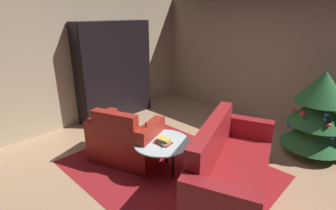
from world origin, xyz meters
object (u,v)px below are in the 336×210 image
(book_stack_on_table, at_px, (163,141))
(bottle_on_table, at_px, (146,133))
(coffee_table, at_px, (162,144))
(armchair_red, at_px, (125,141))
(decorated_tree, at_px, (318,113))
(couch_red, at_px, (230,171))
(bookshelf_unit, at_px, (119,71))

(book_stack_on_table, distance_m, bottle_on_table, 0.27)
(coffee_table, distance_m, book_stack_on_table, 0.09)
(armchair_red, relative_size, coffee_table, 1.47)
(coffee_table, bearing_deg, decorated_tree, 55.20)
(coffee_table, bearing_deg, book_stack_on_table, -22.49)
(bottle_on_table, bearing_deg, couch_red, 17.14)
(armchair_red, height_order, coffee_table, armchair_red)
(decorated_tree, bearing_deg, bottle_on_table, -126.81)
(bookshelf_unit, xyz_separation_m, couch_red, (3.14, -0.68, -0.67))
(bookshelf_unit, relative_size, armchair_red, 1.71)
(armchair_red, relative_size, couch_red, 0.59)
(couch_red, bearing_deg, bookshelf_unit, 167.81)
(bottle_on_table, bearing_deg, bookshelf_unit, 152.85)
(coffee_table, relative_size, bottle_on_table, 2.94)
(book_stack_on_table, xyz_separation_m, bottle_on_table, (-0.24, -0.09, 0.07))
(bookshelf_unit, bearing_deg, coffee_table, -22.67)
(coffee_table, relative_size, decorated_tree, 0.59)
(couch_red, bearing_deg, book_stack_on_table, -163.75)
(armchair_red, distance_m, coffee_table, 0.66)
(armchair_red, xyz_separation_m, book_stack_on_table, (0.68, 0.15, 0.19))
(couch_red, relative_size, decorated_tree, 1.47)
(bottle_on_table, relative_size, decorated_tree, 0.20)
(book_stack_on_table, relative_size, decorated_tree, 0.17)
(couch_red, height_order, book_stack_on_table, couch_red)
(bookshelf_unit, bearing_deg, decorated_tree, 16.79)
(coffee_table, height_order, bottle_on_table, bottle_on_table)
(armchair_red, distance_m, bottle_on_table, 0.51)
(coffee_table, xyz_separation_m, decorated_tree, (1.39, 2.00, 0.27))
(book_stack_on_table, bearing_deg, bookshelf_unit, 157.34)
(bottle_on_table, bearing_deg, coffee_table, 30.35)
(bookshelf_unit, relative_size, decorated_tree, 1.47)
(armchair_red, distance_m, couch_red, 1.62)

